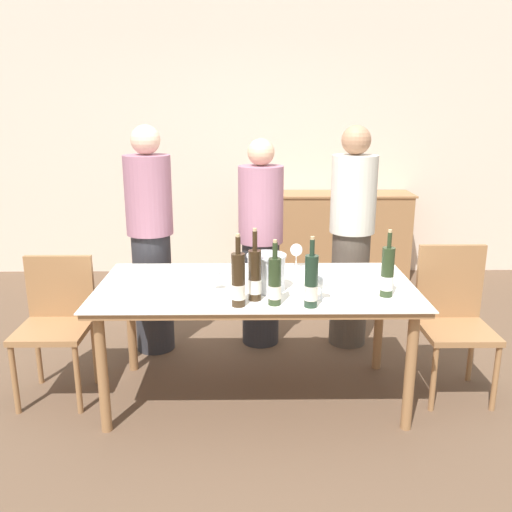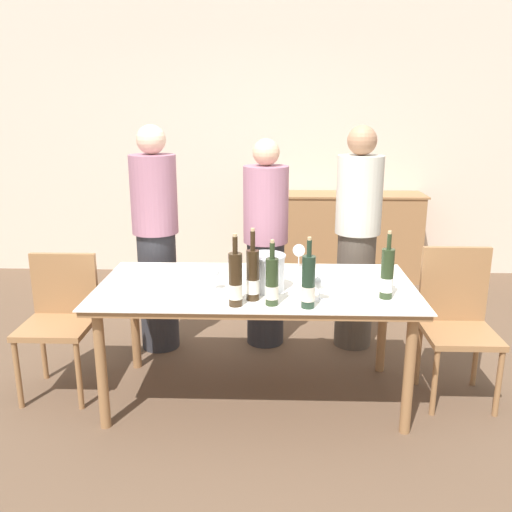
# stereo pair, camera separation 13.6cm
# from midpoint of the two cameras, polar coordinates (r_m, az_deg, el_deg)

# --- Properties ---
(ground_plane) EXTENTS (12.00, 12.00, 0.00)m
(ground_plane) POSITION_cam_midpoint_polar(r_m,az_deg,el_deg) (3.55, 1.13, -14.47)
(ground_plane) COLOR brown
(back_wall) EXTENTS (8.00, 0.10, 2.80)m
(back_wall) POSITION_cam_midpoint_polar(r_m,az_deg,el_deg) (5.85, 1.57, 11.81)
(back_wall) COLOR beige
(back_wall) RESTS_ON ground_plane
(sideboard_cabinet) EXTENTS (1.62, 0.46, 0.91)m
(sideboard_cabinet) POSITION_cam_midpoint_polar(r_m,az_deg,el_deg) (5.76, 9.81, 2.01)
(sideboard_cabinet) COLOR #996B42
(sideboard_cabinet) RESTS_ON ground_plane
(dining_table) EXTENTS (1.89, 0.93, 0.74)m
(dining_table) POSITION_cam_midpoint_polar(r_m,az_deg,el_deg) (3.26, 1.20, -4.19)
(dining_table) COLOR #996B42
(dining_table) RESTS_ON ground_plane
(ice_bucket) EXTENTS (0.23, 0.23, 0.21)m
(ice_bucket) POSITION_cam_midpoint_polar(r_m,az_deg,el_deg) (3.12, 2.28, -1.64)
(ice_bucket) COLOR silver
(ice_bucket) RESTS_ON dining_table
(wine_bottle_0) EXTENTS (0.07, 0.07, 0.38)m
(wine_bottle_0) POSITION_cam_midpoint_polar(r_m,az_deg,el_deg) (2.86, 6.89, -2.89)
(wine_bottle_0) COLOR #1E3323
(wine_bottle_0) RESTS_ON dining_table
(wine_bottle_1) EXTENTS (0.07, 0.07, 0.38)m
(wine_bottle_1) POSITION_cam_midpoint_polar(r_m,az_deg,el_deg) (3.09, 14.86, -1.98)
(wine_bottle_1) COLOR #28381E
(wine_bottle_1) RESTS_ON dining_table
(wine_bottle_2) EXTENTS (0.08, 0.08, 0.40)m
(wine_bottle_2) POSITION_cam_midpoint_polar(r_m,az_deg,el_deg) (2.87, -0.82, -2.66)
(wine_bottle_2) COLOR #332314
(wine_bottle_2) RESTS_ON dining_table
(wine_bottle_3) EXTENTS (0.07, 0.07, 0.40)m
(wine_bottle_3) POSITION_cam_midpoint_polar(r_m,az_deg,el_deg) (2.96, 0.98, -2.16)
(wine_bottle_3) COLOR #332314
(wine_bottle_3) RESTS_ON dining_table
(wine_bottle_4) EXTENTS (0.07, 0.07, 0.36)m
(wine_bottle_4) POSITION_cam_midpoint_polar(r_m,az_deg,el_deg) (2.89, 3.04, -2.83)
(wine_bottle_4) COLOR #28381E
(wine_bottle_4) RESTS_ON dining_table
(wine_glass_0) EXTENTS (0.07, 0.07, 0.15)m
(wine_glass_0) POSITION_cam_midpoint_polar(r_m,az_deg,el_deg) (3.13, -3.16, -1.82)
(wine_glass_0) COLOR white
(wine_glass_0) RESTS_ON dining_table
(wine_glass_1) EXTENTS (0.07, 0.07, 0.14)m
(wine_glass_1) POSITION_cam_midpoint_polar(r_m,az_deg,el_deg) (2.99, 8.05, -2.92)
(wine_glass_1) COLOR white
(wine_glass_1) RESTS_ON dining_table
(wine_glass_2) EXTENTS (0.08, 0.08, 0.16)m
(wine_glass_2) POSITION_cam_midpoint_polar(r_m,az_deg,el_deg) (3.57, 5.63, 0.51)
(wine_glass_2) COLOR white
(wine_glass_2) RESTS_ON dining_table
(chair_right_end) EXTENTS (0.42, 0.42, 0.93)m
(chair_right_end) POSITION_cam_midpoint_polar(r_m,az_deg,el_deg) (3.61, 21.39, -5.78)
(chair_right_end) COLOR #996B42
(chair_right_end) RESTS_ON ground_plane
(chair_left_end) EXTENTS (0.42, 0.42, 0.87)m
(chair_left_end) POSITION_cam_midpoint_polar(r_m,az_deg,el_deg) (3.62, -18.88, -5.70)
(chair_left_end) COLOR #996B42
(chair_left_end) RESTS_ON ground_plane
(person_host) EXTENTS (0.33, 0.33, 1.65)m
(person_host) POSITION_cam_midpoint_polar(r_m,az_deg,el_deg) (3.99, -9.52, 1.59)
(person_host) COLOR #2D2D33
(person_host) RESTS_ON ground_plane
(person_guest_left) EXTENTS (0.33, 0.33, 1.55)m
(person_guest_left) POSITION_cam_midpoint_polar(r_m,az_deg,el_deg) (4.03, 1.99, 1.15)
(person_guest_left) COLOR #2D2D33
(person_guest_left) RESTS_ON ground_plane
(person_guest_right) EXTENTS (0.33, 0.33, 1.65)m
(person_guest_right) POSITION_cam_midpoint_polar(r_m,az_deg,el_deg) (4.05, 11.54, 1.70)
(person_guest_right) COLOR #51473D
(person_guest_right) RESTS_ON ground_plane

